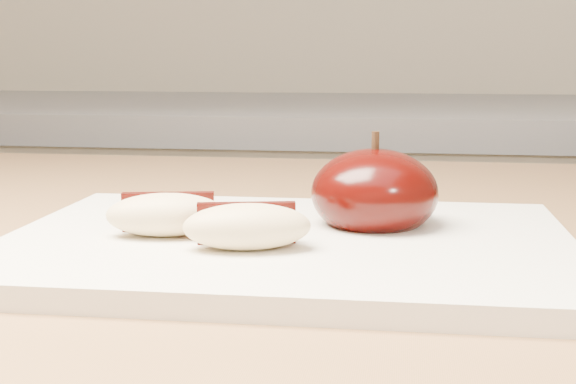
# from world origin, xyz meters

# --- Properties ---
(cutting_board) EXTENTS (0.32, 0.24, 0.01)m
(cutting_board) POSITION_xyz_m (-0.04, 0.39, 0.91)
(cutting_board) COLOR silver
(cutting_board) RESTS_ON island_counter
(apple_half) EXTENTS (0.09, 0.09, 0.06)m
(apple_half) POSITION_xyz_m (0.00, 0.42, 0.93)
(apple_half) COLOR black
(apple_half) RESTS_ON cutting_board
(apple_wedge_a) EXTENTS (0.07, 0.05, 0.02)m
(apple_wedge_a) POSITION_xyz_m (-0.11, 0.38, 0.93)
(apple_wedge_a) COLOR beige
(apple_wedge_a) RESTS_ON cutting_board
(apple_wedge_b) EXTENTS (0.07, 0.05, 0.02)m
(apple_wedge_b) POSITION_xyz_m (-0.06, 0.35, 0.93)
(apple_wedge_b) COLOR beige
(apple_wedge_b) RESTS_ON cutting_board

